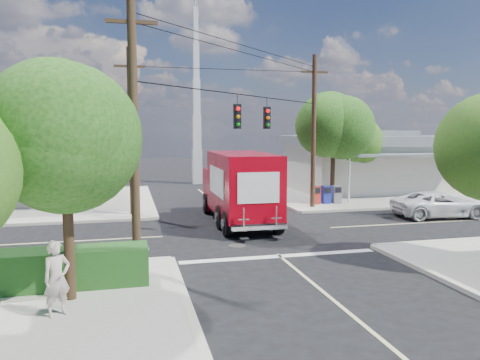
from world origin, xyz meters
name	(u,v)px	position (x,y,z in m)	size (l,w,h in m)	color
ground	(250,232)	(0.00, 0.00, 0.00)	(120.00, 120.00, 0.00)	black
sidewalk_ne	(354,193)	(10.88, 10.88, 0.07)	(14.12, 14.12, 0.14)	#AAA499
sidewalk_nw	(40,203)	(-10.88, 10.88, 0.07)	(14.12, 14.12, 0.14)	#AAA499
road_markings	(259,239)	(0.00, -1.47, 0.01)	(32.00, 32.00, 0.01)	beige
building_ne	(368,161)	(12.50, 11.97, 2.32)	(11.80, 10.20, 4.50)	beige
building_nw	(24,168)	(-12.00, 12.46, 2.22)	(10.80, 10.20, 4.30)	beige
radio_tower	(197,119)	(0.50, 20.00, 5.64)	(0.80, 0.80, 17.00)	silver
tree_sw_front	(65,143)	(-6.99, -7.54, 4.33)	(3.88, 3.78, 6.03)	#422D1C
tree_ne_front	(334,129)	(7.21, 6.76, 4.77)	(4.21, 4.14, 6.66)	#422D1C
tree_ne_back	(355,137)	(9.81, 8.96, 4.19)	(3.77, 3.66, 5.82)	#422D1C
palm_nw_front	(89,123)	(-7.50, 7.50, 5.04)	(3.01, 3.08, 5.59)	#422D1C
palm_nw_back	(55,130)	(-9.50, 9.00, 4.67)	(3.01, 3.08, 5.19)	#422D1C
utility_poles	(210,130)	(-1.58, 1.60, 4.67)	(12.00, 10.68, 9.00)	#473321
picket_fence	(50,262)	(-7.80, -5.60, 0.68)	(5.94, 0.06, 1.00)	silver
hedge_sw	(38,270)	(-8.00, -6.40, 0.69)	(6.20, 1.20, 1.10)	#1E4A19
vending_boxes	(326,195)	(6.50, 6.20, 0.69)	(1.90, 0.50, 1.10)	red
delivery_truck	(239,187)	(-0.01, 2.15, 1.81)	(2.76, 8.29, 3.56)	black
parked_car	(440,204)	(10.86, 1.16, 0.69)	(2.29, 4.97, 1.38)	silver
pedestrian	(57,278)	(-7.17, -8.64, 1.07)	(0.68, 0.45, 1.86)	#BAAA9E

